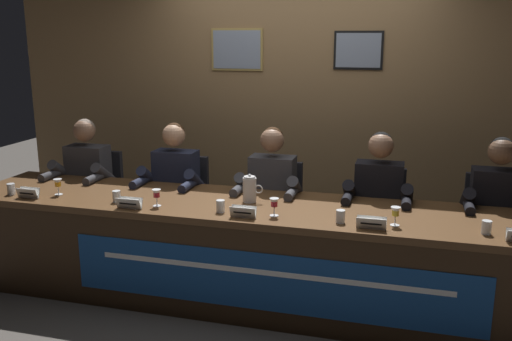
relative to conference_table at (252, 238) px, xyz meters
name	(u,v)px	position (x,y,z in m)	size (l,w,h in m)	color
ground_plane	(256,299)	(0.00, 0.12, -0.53)	(12.00, 12.00, 0.00)	#4C4742
wall_back_panelled	(296,105)	(0.00, 1.55, 0.77)	(5.70, 0.14, 2.60)	#937047
conference_table	(252,238)	(0.00, 0.00, 0.00)	(4.50, 0.86, 0.75)	brown
chair_far_left	(98,203)	(-1.68, 0.74, -0.09)	(0.44, 0.44, 0.91)	black
panelist_far_left	(84,179)	(-1.68, 0.54, 0.19)	(0.51, 0.48, 1.24)	black
nameplate_far_left	(28,193)	(-1.69, -0.19, 0.26)	(0.17, 0.06, 0.08)	white
juice_glass_far_left	(58,184)	(-1.53, -0.05, 0.31)	(0.06, 0.06, 0.12)	white
water_cup_far_left	(11,190)	(-1.88, -0.13, 0.26)	(0.06, 0.06, 0.08)	silver
chair_left	(183,210)	(-0.84, 0.74, -0.09)	(0.44, 0.44, 0.91)	black
panelist_left	(172,185)	(-0.84, 0.54, 0.19)	(0.51, 0.48, 1.24)	black
nameplate_left	(129,203)	(-0.84, -0.22, 0.26)	(0.19, 0.06, 0.08)	white
juice_glass_left	(157,195)	(-0.67, -0.12, 0.31)	(0.06, 0.06, 0.12)	white
water_cup_left	(117,197)	(-1.00, -0.10, 0.26)	(0.06, 0.06, 0.08)	silver
chair_center	(275,218)	(0.00, 0.74, -0.09)	(0.44, 0.44, 0.91)	black
panelist_center	(270,193)	(0.00, 0.54, 0.19)	(0.51, 0.48, 1.24)	black
nameplate_center	(243,212)	(-0.01, -0.20, 0.26)	(0.18, 0.06, 0.08)	white
juice_glass_center	(274,204)	(0.19, -0.11, 0.31)	(0.06, 0.06, 0.12)	white
water_cup_center	(220,207)	(-0.19, -0.12, 0.26)	(0.06, 0.06, 0.08)	silver
chair_right	(377,227)	(0.84, 0.74, -0.09)	(0.44, 0.44, 0.91)	black
panelist_right	(378,201)	(0.84, 0.54, 0.19)	(0.51, 0.48, 1.24)	black
nameplate_right	(371,223)	(0.84, -0.20, 0.26)	(0.19, 0.06, 0.08)	white
juice_glass_right	(396,213)	(0.98, -0.09, 0.31)	(0.06, 0.06, 0.12)	white
water_cup_right	(340,217)	(0.64, -0.13, 0.26)	(0.06, 0.06, 0.08)	silver
chair_far_right	(490,237)	(1.68, 0.74, -0.09)	(0.44, 0.44, 0.91)	black
panelist_far_right	(497,210)	(1.68, 0.54, 0.19)	(0.51, 0.48, 1.24)	black
water_cup_far_right	(486,228)	(1.53, -0.10, 0.26)	(0.06, 0.06, 0.08)	silver
water_pitcher_central	(250,189)	(-0.06, 0.17, 0.32)	(0.15, 0.10, 0.21)	silver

